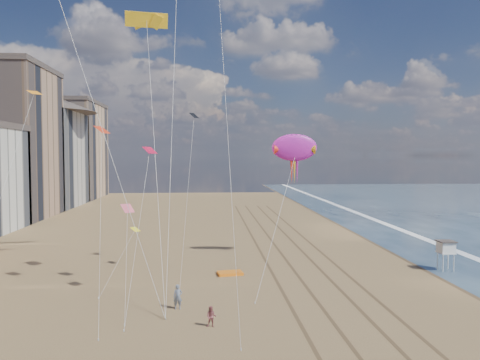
# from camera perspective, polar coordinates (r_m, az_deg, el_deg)

# --- Properties ---
(wet_sand) EXTENTS (260.00, 260.00, 0.00)m
(wet_sand) POSITION_cam_1_polar(r_m,az_deg,el_deg) (66.30, 20.02, -7.51)
(wet_sand) COLOR #42301E
(wet_sand) RESTS_ON ground
(foam) EXTENTS (260.00, 260.00, 0.00)m
(foam) POSITION_cam_1_polar(r_m,az_deg,el_deg) (68.10, 23.28, -7.30)
(foam) COLOR white
(foam) RESTS_ON ground
(tracks) EXTENTS (7.68, 120.00, 0.01)m
(tracks) POSITION_cam_1_polar(r_m,az_deg,el_deg) (51.94, 7.63, -10.25)
(tracks) COLOR brown
(tracks) RESTS_ON ground
(lifeguard_stand) EXTENTS (1.71, 1.71, 3.09)m
(lifeguard_stand) POSITION_cam_1_polar(r_m,az_deg,el_deg) (53.25, 23.81, -7.55)
(lifeguard_stand) COLOR white
(lifeguard_stand) RESTS_ON ground
(grounded_kite) EXTENTS (2.67, 1.94, 0.28)m
(grounded_kite) POSITION_cam_1_polar(r_m,az_deg,el_deg) (47.65, -1.23, -11.28)
(grounded_kite) COLOR orange
(grounded_kite) RESTS_ON ground
(show_kite) EXTENTS (5.56, 8.87, 21.28)m
(show_kite) POSITION_cam_1_polar(r_m,az_deg,el_deg) (54.27, 6.65, 3.90)
(show_kite) COLOR #B51BA3
(show_kite) RESTS_ON ground
(kite_flyer_a) EXTENTS (0.72, 0.50, 1.90)m
(kite_flyer_a) POSITION_cam_1_polar(r_m,az_deg,el_deg) (37.61, -7.59, -13.93)
(kite_flyer_a) COLOR slate
(kite_flyer_a) RESTS_ON ground
(kite_flyer_b) EXTENTS (0.82, 0.71, 1.46)m
(kite_flyer_b) POSITION_cam_1_polar(r_m,az_deg,el_deg) (33.79, -3.53, -16.29)
(kite_flyer_b) COLOR #8D484B
(kite_flyer_b) RESTS_ON ground
(small_kites) EXTENTS (17.65, 13.23, 23.59)m
(small_kites) POSITION_cam_1_polar(r_m,az_deg,el_deg) (42.62, -11.73, 8.55)
(small_kites) COLOR #E85A70
(small_kites) RESTS_ON ground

